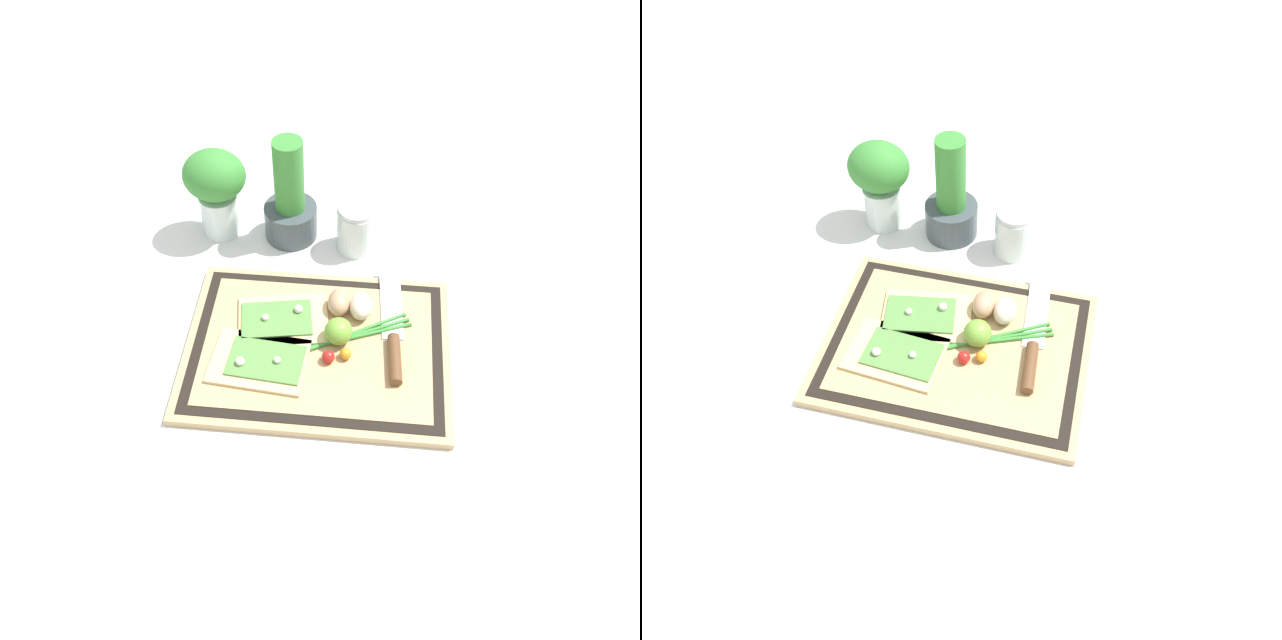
{
  "view_description": "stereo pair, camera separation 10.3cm",
  "coord_description": "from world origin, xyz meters",
  "views": [
    {
      "loc": [
        0.07,
        -0.67,
        0.91
      ],
      "look_at": [
        0.0,
        0.04,
        0.04
      ],
      "focal_mm": 35.0,
      "sensor_mm": 36.0,
      "label": 1
    },
    {
      "loc": [
        0.17,
        -0.65,
        0.91
      ],
      "look_at": [
        0.0,
        0.04,
        0.04
      ],
      "focal_mm": 35.0,
      "sensor_mm": 36.0,
      "label": 2
    }
  ],
  "objects": [
    {
      "name": "pizza_slice_far",
      "position": [
        -0.07,
        0.05,
        0.02
      ],
      "size": [
        0.18,
        0.15,
        0.02
      ],
      "color": "#DBBC7F",
      "rests_on": "cutting_board"
    },
    {
      "name": "sauce_jar",
      "position": [
        0.05,
        0.28,
        0.05
      ],
      "size": [
        0.08,
        0.08,
        0.11
      ],
      "color": "silver",
      "rests_on": "ground_plane"
    },
    {
      "name": "egg_pink",
      "position": [
        0.07,
        0.08,
        0.04
      ],
      "size": [
        0.04,
        0.06,
        0.04
      ],
      "primitive_type": "ellipsoid",
      "color": "beige",
      "rests_on": "cutting_board"
    },
    {
      "name": "herb_pot",
      "position": [
        -0.09,
        0.3,
        0.08
      ],
      "size": [
        0.11,
        0.11,
        0.23
      ],
      "color": "#3D474C",
      "rests_on": "ground_plane"
    },
    {
      "name": "herb_glass",
      "position": [
        -0.23,
        0.3,
        0.12
      ],
      "size": [
        0.13,
        0.11,
        0.2
      ],
      "color": "silver",
      "rests_on": "ground_plane"
    },
    {
      "name": "lime",
      "position": [
        0.04,
        0.01,
        0.04
      ],
      "size": [
        0.05,
        0.05,
        0.05
      ],
      "primitive_type": "sphere",
      "color": "#70A838",
      "rests_on": "cutting_board"
    },
    {
      "name": "cherry_tomato_red",
      "position": [
        0.02,
        -0.03,
        0.03
      ],
      "size": [
        0.02,
        0.02,
        0.02
      ],
      "primitive_type": "sphere",
      "color": "red",
      "rests_on": "cutting_board"
    },
    {
      "name": "pizza_slice_near",
      "position": [
        -0.1,
        -0.05,
        0.02
      ],
      "size": [
        0.18,
        0.13,
        0.02
      ],
      "color": "#DBBC7F",
      "rests_on": "cutting_board"
    },
    {
      "name": "cutting_board",
      "position": [
        0.0,
        0.0,
        0.01
      ],
      "size": [
        0.47,
        0.35,
        0.02
      ],
      "color": "tan",
      "rests_on": "ground_plane"
    },
    {
      "name": "scallion_bunch",
      "position": [
        0.01,
        -0.0,
        0.02
      ],
      "size": [
        0.31,
        0.17,
        0.01
      ],
      "color": "#388433",
      "rests_on": "cutting_board"
    },
    {
      "name": "ground_plane",
      "position": [
        0.0,
        0.0,
        0.0
      ],
      "size": [
        6.0,
        6.0,
        0.0
      ],
      "primitive_type": "plane",
      "color": "silver"
    },
    {
      "name": "cherry_tomato_yellow",
      "position": [
        0.05,
        -0.02,
        0.03
      ],
      "size": [
        0.02,
        0.02,
        0.02
      ],
      "primitive_type": "sphere",
      "color": "orange",
      "rests_on": "cutting_board"
    },
    {
      "name": "knife",
      "position": [
        0.13,
        0.02,
        0.03
      ],
      "size": [
        0.05,
        0.28,
        0.02
      ],
      "color": "silver",
      "rests_on": "cutting_board"
    },
    {
      "name": "egg_brown",
      "position": [
        0.03,
        0.09,
        0.04
      ],
      "size": [
        0.04,
        0.06,
        0.04
      ],
      "primitive_type": "ellipsoid",
      "color": "tan",
      "rests_on": "cutting_board"
    }
  ]
}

